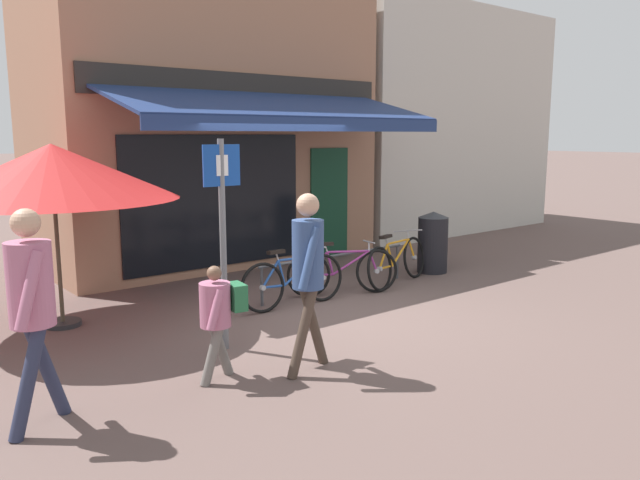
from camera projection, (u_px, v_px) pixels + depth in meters
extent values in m
plane|color=brown|center=(333.00, 314.00, 8.26)|extent=(160.00, 160.00, 0.00)
cube|color=#9E7056|center=(204.00, 117.00, 11.73)|extent=(6.02, 3.00, 5.35)
cube|color=black|center=(216.00, 201.00, 10.40)|extent=(3.31, 0.04, 2.20)
cube|color=#143D28|center=(329.00, 203.00, 11.97)|extent=(0.90, 0.04, 2.10)
cube|color=#282623|center=(248.00, 87.00, 10.49)|extent=(5.72, 0.06, 0.44)
cube|color=navy|center=(279.00, 104.00, 9.85)|extent=(5.42, 1.86, 0.50)
cube|color=navy|center=(315.00, 124.00, 9.20)|extent=(5.42, 0.03, 0.20)
cube|color=beige|center=(413.00, 123.00, 16.04)|extent=(6.20, 4.00, 5.30)
cylinder|color=#47494F|center=(336.00, 256.00, 9.40)|extent=(2.78, 0.04, 0.04)
cylinder|color=#47494F|center=(262.00, 287.00, 8.61)|extent=(0.04, 0.04, 0.55)
cylinder|color=#47494F|center=(397.00, 262.00, 10.28)|extent=(0.04, 0.04, 0.55)
torus|color=black|center=(323.00, 278.00, 8.88)|extent=(0.68, 0.14, 0.68)
cylinder|color=#9E9EA3|center=(323.00, 278.00, 8.88)|extent=(0.07, 0.07, 0.08)
torus|color=black|center=(263.00, 288.00, 8.29)|extent=(0.68, 0.14, 0.68)
cylinder|color=#9E9EA3|center=(263.00, 288.00, 8.29)|extent=(0.07, 0.07, 0.08)
cylinder|color=#1E4793|center=(300.00, 271.00, 8.64)|extent=(0.56, 0.04, 0.36)
cylinder|color=#1E4793|center=(297.00, 258.00, 8.61)|extent=(0.62, 0.06, 0.05)
cylinder|color=#1E4793|center=(282.00, 273.00, 8.46)|extent=(0.12, 0.08, 0.36)
cylinder|color=#1E4793|center=(274.00, 287.00, 8.40)|extent=(0.35, 0.05, 0.05)
cylinder|color=#1E4793|center=(271.00, 274.00, 8.36)|extent=(0.31, 0.06, 0.35)
cylinder|color=#1E4793|center=(319.00, 267.00, 8.83)|extent=(0.15, 0.08, 0.33)
cylinder|color=#9E9EA3|center=(277.00, 257.00, 8.41)|extent=(0.06, 0.04, 0.11)
cube|color=black|center=(276.00, 252.00, 8.40)|extent=(0.24, 0.11, 0.06)
cylinder|color=#9E9EA3|center=(315.00, 252.00, 8.78)|extent=(0.03, 0.04, 0.14)
cylinder|color=#9E9EA3|center=(315.00, 247.00, 8.78)|extent=(0.05, 0.52, 0.07)
torus|color=black|center=(377.00, 271.00, 9.36)|extent=(0.64, 0.37, 0.66)
cylinder|color=#9E9EA3|center=(377.00, 271.00, 9.36)|extent=(0.09, 0.09, 0.08)
torus|color=black|center=(309.00, 275.00, 9.11)|extent=(0.64, 0.37, 0.66)
cylinder|color=#9E9EA3|center=(309.00, 275.00, 9.11)|extent=(0.09, 0.09, 0.08)
cylinder|color=#892D7A|center=(351.00, 263.00, 9.26)|extent=(0.55, 0.25, 0.35)
cylinder|color=#892D7A|center=(348.00, 252.00, 9.23)|extent=(0.60, 0.31, 0.05)
cylinder|color=#892D7A|center=(330.00, 263.00, 9.18)|extent=(0.11, 0.11, 0.34)
cylinder|color=#892D7A|center=(321.00, 275.00, 9.16)|extent=(0.35, 0.19, 0.05)
cylinder|color=#892D7A|center=(318.00, 263.00, 9.13)|extent=(0.31, 0.14, 0.34)
cylinder|color=#892D7A|center=(373.00, 261.00, 9.34)|extent=(0.14, 0.12, 0.32)
cylinder|color=#9E9EA3|center=(326.00, 249.00, 9.15)|extent=(0.06, 0.05, 0.11)
cube|color=black|center=(325.00, 244.00, 9.14)|extent=(0.26, 0.20, 0.06)
cylinder|color=#9E9EA3|center=(369.00, 246.00, 9.31)|extent=(0.04, 0.05, 0.14)
cylinder|color=#9E9EA3|center=(369.00, 242.00, 9.30)|extent=(0.24, 0.48, 0.07)
torus|color=black|center=(414.00, 257.00, 10.34)|extent=(0.70, 0.31, 0.69)
cylinder|color=#9E9EA3|center=(414.00, 257.00, 10.34)|extent=(0.09, 0.08, 0.08)
torus|color=black|center=(380.00, 269.00, 9.46)|extent=(0.70, 0.31, 0.69)
cylinder|color=#9E9EA3|center=(380.00, 269.00, 9.46)|extent=(0.09, 0.08, 0.08)
cylinder|color=orange|center=(401.00, 252.00, 9.99)|extent=(0.60, 0.24, 0.36)
cylinder|color=orange|center=(398.00, 242.00, 9.95)|extent=(0.67, 0.20, 0.05)
cylinder|color=orange|center=(390.00, 255.00, 9.72)|extent=(0.13, 0.07, 0.36)
cylinder|color=orange|center=(386.00, 267.00, 9.61)|extent=(0.39, 0.13, 0.05)
cylinder|color=orange|center=(384.00, 256.00, 9.56)|extent=(0.32, 0.17, 0.36)
cylinder|color=orange|center=(411.00, 248.00, 10.28)|extent=(0.16, 0.05, 0.33)
cylinder|color=#9E9EA3|center=(387.00, 241.00, 9.66)|extent=(0.06, 0.03, 0.11)
cube|color=black|center=(386.00, 237.00, 9.64)|extent=(0.26, 0.16, 0.06)
cylinder|color=#9E9EA3|center=(408.00, 235.00, 10.21)|extent=(0.04, 0.05, 0.14)
cylinder|color=#9E9EA3|center=(408.00, 231.00, 10.21)|extent=(0.15, 0.51, 0.10)
cylinder|color=#47382D|center=(302.00, 334.00, 6.09)|extent=(0.35, 0.13, 0.88)
cylinder|color=#47382D|center=(314.00, 325.00, 6.37)|extent=(0.35, 0.13, 0.88)
cylinder|color=#334C7F|center=(308.00, 254.00, 6.10)|extent=(0.34, 0.34, 0.68)
sphere|color=tan|center=(308.00, 205.00, 6.02)|extent=(0.22, 0.22, 0.22)
cylinder|color=#334C7F|center=(306.00, 251.00, 6.30)|extent=(0.29, 0.12, 0.60)
cylinder|color=#334C7F|center=(310.00, 258.00, 5.90)|extent=(0.29, 0.12, 0.60)
cylinder|color=slate|center=(212.00, 357.00, 5.91)|extent=(0.26, 0.13, 0.57)
cylinder|color=slate|center=(221.00, 349.00, 6.12)|extent=(0.26, 0.13, 0.57)
cylinder|color=#B26684|center=(215.00, 305.00, 5.93)|extent=(0.34, 0.34, 0.43)
sphere|color=brown|center=(214.00, 273.00, 5.88)|extent=(0.14, 0.14, 0.14)
cylinder|color=#B26684|center=(215.00, 300.00, 6.11)|extent=(0.22, 0.11, 0.39)
cylinder|color=#B26684|center=(215.00, 310.00, 5.76)|extent=(0.22, 0.11, 0.39)
cube|color=#23663D|center=(236.00, 296.00, 6.03)|extent=(0.18, 0.27, 0.26)
cylinder|color=#282D47|center=(28.00, 384.00, 4.86)|extent=(0.37, 0.17, 0.89)
cylinder|color=#282D47|center=(47.00, 369.00, 5.17)|extent=(0.37, 0.17, 0.89)
cylinder|color=#B26684|center=(30.00, 284.00, 4.89)|extent=(0.40, 0.40, 0.68)
sphere|color=tan|center=(25.00, 223.00, 4.81)|extent=(0.22, 0.22, 0.22)
cylinder|color=#B26684|center=(31.00, 278.00, 5.09)|extent=(0.30, 0.20, 0.60)
cylinder|color=#B26684|center=(29.00, 291.00, 4.69)|extent=(0.30, 0.20, 0.60)
cylinder|color=black|center=(433.00, 245.00, 10.72)|extent=(0.51, 0.51, 0.95)
cone|color=#33353A|center=(434.00, 215.00, 10.63)|extent=(0.52, 0.52, 0.10)
cylinder|color=slate|center=(223.00, 246.00, 6.75)|extent=(0.07, 0.07, 2.31)
cube|color=#14429E|center=(222.00, 165.00, 6.60)|extent=(0.44, 0.02, 0.44)
cube|color=white|center=(222.00, 165.00, 6.59)|extent=(0.14, 0.01, 0.22)
cylinder|color=#4C3D2D|center=(57.00, 239.00, 7.58)|extent=(0.05, 0.05, 2.20)
cone|color=red|center=(52.00, 172.00, 7.44)|extent=(2.97, 2.97, 0.67)
cylinder|color=#262628|center=(63.00, 323.00, 7.76)|extent=(0.44, 0.44, 0.06)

